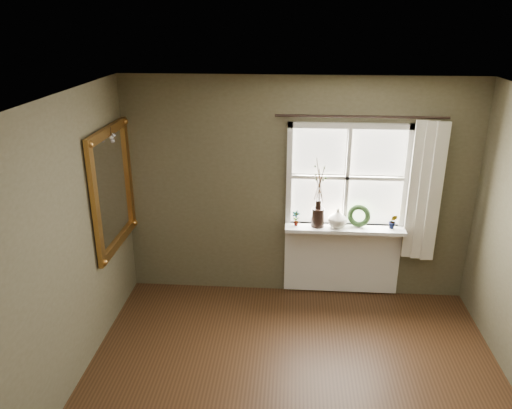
{
  "coord_description": "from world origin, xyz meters",
  "views": [
    {
      "loc": [
        -0.07,
        -3.17,
        3.21
      ],
      "look_at": [
        -0.43,
        1.55,
        1.39
      ],
      "focal_mm": 35.0,
      "sensor_mm": 36.0,
      "label": 1
    }
  ],
  "objects_px": {
    "dark_jug": "(318,217)",
    "wreath": "(359,218)",
    "gilt_mirror": "(113,188)",
    "cream_vase": "(337,218)"
  },
  "relations": [
    {
      "from": "dark_jug",
      "to": "cream_vase",
      "type": "relative_size",
      "value": 0.99
    },
    {
      "from": "dark_jug",
      "to": "gilt_mirror",
      "type": "xyz_separation_m",
      "value": [
        -2.2,
        -0.42,
        0.44
      ]
    },
    {
      "from": "dark_jug",
      "to": "wreath",
      "type": "xyz_separation_m",
      "value": [
        0.47,
        0.04,
        -0.01
      ]
    },
    {
      "from": "dark_jug",
      "to": "wreath",
      "type": "bearing_deg",
      "value": 4.9
    },
    {
      "from": "dark_jug",
      "to": "wreath",
      "type": "distance_m",
      "value": 0.47
    },
    {
      "from": "dark_jug",
      "to": "gilt_mirror",
      "type": "distance_m",
      "value": 2.29
    },
    {
      "from": "dark_jug",
      "to": "cream_vase",
      "type": "xyz_separation_m",
      "value": [
        0.22,
        0.0,
        0.0
      ]
    },
    {
      "from": "cream_vase",
      "to": "wreath",
      "type": "height_order",
      "value": "wreath"
    },
    {
      "from": "wreath",
      "to": "gilt_mirror",
      "type": "bearing_deg",
      "value": -156.03
    },
    {
      "from": "dark_jug",
      "to": "gilt_mirror",
      "type": "relative_size",
      "value": 0.17
    }
  ]
}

